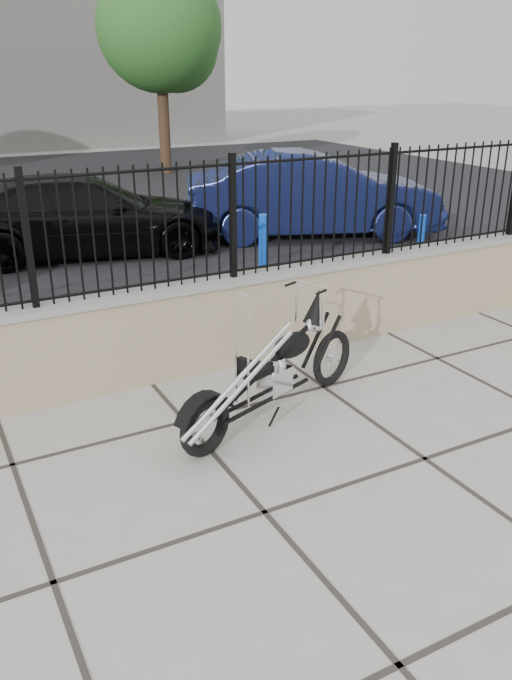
{
  "coord_description": "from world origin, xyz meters",
  "views": [
    {
      "loc": [
        -1.91,
        -3.45,
        2.97
      ],
      "look_at": [
        0.73,
        1.5,
        0.66
      ],
      "focal_mm": 35.0,
      "sensor_mm": 36.0,
      "label": 1
    }
  ],
  "objects": [
    {
      "name": "chopper_motorcycle",
      "position": [
        0.73,
        1.2,
        0.66
      ],
      "size": [
        2.2,
        1.12,
        1.32
      ],
      "primitive_type": null,
      "rotation": [
        0.0,
        0.0,
        0.35
      ],
      "color": "black",
      "rests_on": "ground_plane"
    },
    {
      "name": "iron_fence",
      "position": [
        0.0,
        2.5,
        1.56
      ],
      "size": [
        14.0,
        0.08,
        1.2
      ],
      "primitive_type": "cube",
      "color": "black",
      "rests_on": "retaining_wall"
    },
    {
      "name": "tree_right",
      "position": [
        5.42,
        16.12,
        4.2
      ],
      "size": [
        3.55,
        3.55,
        6.0
      ],
      "rotation": [
        0.0,
        0.0,
        0.14
      ],
      "color": "#382619",
      "rests_on": "ground_plane"
    },
    {
      "name": "car_black",
      "position": [
        0.78,
        7.74,
        0.67
      ],
      "size": [
        4.88,
        2.72,
        1.34
      ],
      "primitive_type": "imported",
      "rotation": [
        0.0,
        0.0,
        1.38
      ],
      "color": "black",
      "rests_on": "parking_lot"
    },
    {
      "name": "bollard_c",
      "position": [
        5.08,
        4.23,
        0.45
      ],
      "size": [
        0.12,
        0.12,
        0.89
      ],
      "primitive_type": "cylinder",
      "rotation": [
        0.0,
        0.0,
        -0.12
      ],
      "color": "#0B3AA5",
      "rests_on": "ground_plane"
    },
    {
      "name": "retaining_wall",
      "position": [
        0.0,
        2.5,
        0.48
      ],
      "size": [
        14.0,
        0.36,
        0.96
      ],
      "primitive_type": "cube",
      "color": "gray",
      "rests_on": "ground_plane"
    },
    {
      "name": "car_blue",
      "position": [
        4.9,
        7.05,
        0.77
      ],
      "size": [
        4.97,
        3.27,
        1.55
      ],
      "primitive_type": "imported",
      "rotation": [
        0.0,
        0.0,
        1.19
      ],
      "color": "#111840",
      "rests_on": "parking_lot"
    },
    {
      "name": "bollard_b",
      "position": [
        2.43,
        4.47,
        0.56
      ],
      "size": [
        0.14,
        0.14,
        1.11
      ],
      "primitive_type": "cylinder",
      "rotation": [
        0.0,
        0.0,
        0.04
      ],
      "color": "#0B48A9",
      "rests_on": "ground_plane"
    },
    {
      "name": "ground_plane",
      "position": [
        0.0,
        0.0,
        0.0
      ],
      "size": [
        90.0,
        90.0,
        0.0
      ],
      "primitive_type": "plane",
      "color": "#99968E",
      "rests_on": "ground"
    }
  ]
}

